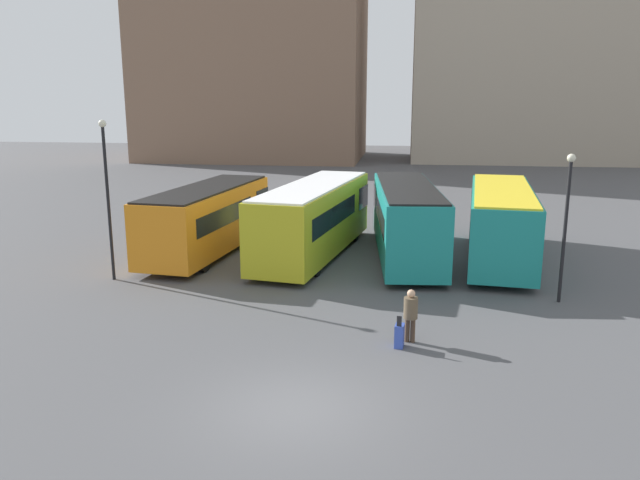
# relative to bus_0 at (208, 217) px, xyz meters

# --- Properties ---
(ground_plane) EXTENTS (160.00, 160.00, 0.00)m
(ground_plane) POSITION_rel_bus_0_xyz_m (6.48, -13.95, -1.65)
(ground_plane) COLOR #4C4C4F
(building_block_left) EXTENTS (24.34, 17.57, 27.27)m
(building_block_left) POSITION_rel_bus_0_xyz_m (-8.55, 45.73, 11.98)
(building_block_left) COLOR #7F604C
(building_block_left) RESTS_ON ground_plane
(bus_0) EXTENTS (3.63, 9.61, 3.04)m
(bus_0) POSITION_rel_bus_0_xyz_m (0.00, 0.00, 0.00)
(bus_0) COLOR orange
(bus_0) RESTS_ON ground_plane
(bus_1) EXTENTS (4.17, 10.82, 3.22)m
(bus_1) POSITION_rel_bus_0_xyz_m (4.83, 0.37, 0.09)
(bus_1) COLOR gold
(bus_1) RESTS_ON ground_plane
(bus_2) EXTENTS (3.39, 10.34, 3.24)m
(bus_2) POSITION_rel_bus_0_xyz_m (8.92, 0.46, 0.11)
(bus_2) COLOR #19847F
(bus_2) RESTS_ON ground_plane
(bus_3) EXTENTS (3.61, 10.33, 3.17)m
(bus_3) POSITION_rel_bus_0_xyz_m (12.98, 0.53, 0.07)
(bus_3) COLOR #19847F
(bus_3) RESTS_ON ground_plane
(traveler) EXTENTS (0.46, 0.46, 1.59)m
(traveler) POSITION_rel_bus_0_xyz_m (9.09, -9.54, -0.70)
(traveler) COLOR #4C3828
(traveler) RESTS_ON ground_plane
(suitcase) EXTENTS (0.29, 0.42, 0.98)m
(suitcase) POSITION_rel_bus_0_xyz_m (8.78, -9.96, -1.31)
(suitcase) COLOR #334CB2
(suitcase) RESTS_ON ground_plane
(lamp_post_0) EXTENTS (0.28, 0.28, 5.15)m
(lamp_post_0) POSITION_rel_bus_0_xyz_m (14.25, -5.14, 1.41)
(lamp_post_0) COLOR black
(lamp_post_0) RESTS_ON ground_plane
(lamp_post_1) EXTENTS (0.28, 0.28, 6.16)m
(lamp_post_1) POSITION_rel_bus_0_xyz_m (-2.39, -4.65, 1.94)
(lamp_post_1) COLOR black
(lamp_post_1) RESTS_ON ground_plane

